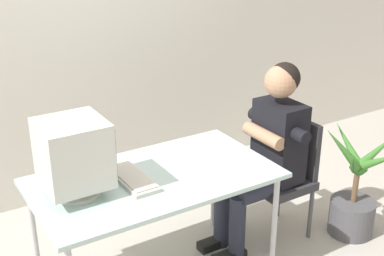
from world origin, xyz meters
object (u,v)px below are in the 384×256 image
at_px(office_chair, 286,172).
at_px(person_seated, 267,148).
at_px(desk, 155,184).
at_px(potted_plant, 354,196).
at_px(keyboard, 132,178).
at_px(crt_monitor, 74,154).

distance_m(office_chair, person_seated, 0.29).
distance_m(desk, potted_plant, 1.53).
bearing_deg(keyboard, potted_plant, -10.62).
bearing_deg(keyboard, office_chair, -0.55).
xyz_separation_m(desk, keyboard, (-0.14, 0.02, 0.07)).
relative_size(keyboard, potted_plant, 0.49).
distance_m(crt_monitor, potted_plant, 2.06).
height_order(crt_monitor, office_chair, crt_monitor).
bearing_deg(keyboard, crt_monitor, 176.68).
relative_size(office_chair, person_seated, 0.67).
height_order(keyboard, person_seated, person_seated).
xyz_separation_m(crt_monitor, potted_plant, (1.91, -0.32, -0.68)).
distance_m(office_chair, potted_plant, 0.53).
relative_size(desk, person_seated, 1.11).
bearing_deg(desk, office_chair, 0.38).
distance_m(keyboard, potted_plant, 1.68).
xyz_separation_m(keyboard, office_chair, (1.18, -0.01, -0.27)).
bearing_deg(desk, person_seated, 0.46).
xyz_separation_m(desk, potted_plant, (1.46, -0.28, -0.39)).
relative_size(office_chair, potted_plant, 1.00).
height_order(office_chair, person_seated, person_seated).
bearing_deg(potted_plant, person_seated, 154.14).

